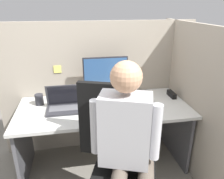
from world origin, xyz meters
name	(u,v)px	position (x,y,z in m)	size (l,w,h in m)	color
cubicle_panel_back	(99,88)	(0.00, 0.77, 0.75)	(2.19, 0.05, 1.49)	gray
cubicle_panel_right	(189,99)	(0.87, 0.30, 0.75)	(0.04, 1.40, 1.49)	gray
desk	(104,120)	(0.00, 0.37, 0.54)	(1.69, 0.75, 0.70)	#B7B7B2
paper_box	(106,94)	(0.05, 0.60, 0.73)	(0.35, 0.25, 0.06)	orange
monitor	(106,73)	(0.05, 0.60, 0.97)	(0.47, 0.18, 0.38)	#232328
laptop	(64,105)	(-0.39, 0.38, 0.75)	(0.32, 0.22, 0.24)	#2D2D33
mouse	(88,111)	(-0.16, 0.26, 0.72)	(0.07, 0.04, 0.04)	silver
stapler	(172,94)	(0.77, 0.48, 0.73)	(0.05, 0.16, 0.06)	black
carrot_toy	(107,114)	(-0.01, 0.17, 0.73)	(0.05, 0.14, 0.05)	orange
office_chair	(116,156)	(0.00, -0.23, 0.57)	(0.60, 0.64, 1.12)	black
person	(129,143)	(0.06, -0.38, 0.79)	(0.46, 0.47, 1.34)	brown
pen_cup	(39,99)	(-0.64, 0.54, 0.76)	(0.08, 0.08, 0.11)	#28282D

